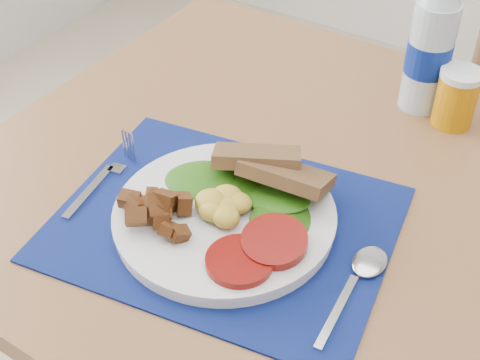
{
  "coord_description": "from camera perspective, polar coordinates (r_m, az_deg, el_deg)",
  "views": [
    {
      "loc": [
        0.14,
        -0.5,
        1.41
      ],
      "look_at": [
        -0.24,
        0.1,
        0.8
      ],
      "focal_mm": 50.0,
      "sensor_mm": 36.0,
      "label": 1
    }
  ],
  "objects": [
    {
      "name": "juice_glass",
      "position": [
        1.17,
        17.95,
        6.58
      ],
      "size": [
        0.07,
        0.07,
        0.09
      ],
      "primitive_type": "cylinder",
      "color": "#BA7404",
      "rests_on": "table"
    },
    {
      "name": "breakfast_plate",
      "position": [
        0.93,
        -1.8,
        -2.7
      ],
      "size": [
        0.31,
        0.31,
        0.07
      ],
      "rotation": [
        0.0,
        0.0,
        0.35
      ],
      "color": "silver",
      "rests_on": "placemat"
    },
    {
      "name": "spoon",
      "position": [
        0.88,
        10.2,
        -8.14
      ],
      "size": [
        0.04,
        0.19,
        0.01
      ],
      "rotation": [
        0.0,
        0.0,
        0.09
      ],
      "color": "#B2B5BA",
      "rests_on": "placemat"
    },
    {
      "name": "placemat",
      "position": [
        0.95,
        -1.32,
        -3.72
      ],
      "size": [
        0.51,
        0.43,
        0.0
      ],
      "primitive_type": "cube",
      "rotation": [
        0.0,
        0.0,
        0.16
      ],
      "color": "#040932",
      "rests_on": "table"
    },
    {
      "name": "fork",
      "position": [
        1.04,
        -11.28,
        0.27
      ],
      "size": [
        0.04,
        0.18,
        0.0
      ],
      "rotation": [
        0.0,
        0.0,
        0.19
      ],
      "color": "#B2B5BA",
      "rests_on": "placemat"
    },
    {
      "name": "table",
      "position": [
        1.03,
        14.79,
        -7.47
      ],
      "size": [
        1.4,
        0.9,
        0.75
      ],
      "color": "brown",
      "rests_on": "ground"
    },
    {
      "name": "water_bottle",
      "position": [
        1.17,
        15.94,
        10.82
      ],
      "size": [
        0.08,
        0.08,
        0.26
      ],
      "color": "#ADBFCC",
      "rests_on": "table"
    }
  ]
}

